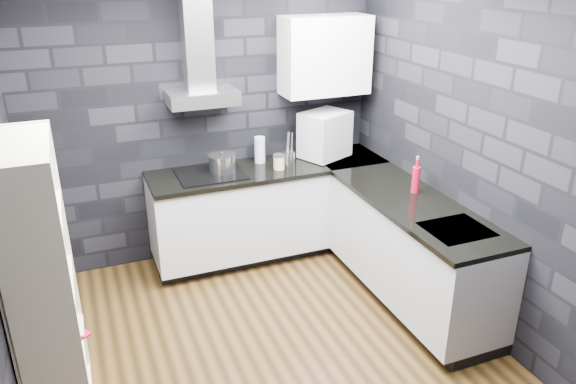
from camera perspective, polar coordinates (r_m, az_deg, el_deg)
ground at (r=4.37m, az=-2.14°, el=-15.03°), size 3.20×3.20×0.00m
wall_back at (r=5.19m, az=-8.51°, el=7.71°), size 3.20×0.05×2.70m
wall_front at (r=2.40m, az=10.93°, el=-11.48°), size 3.20×0.05×2.70m
wall_right at (r=4.47m, az=17.63°, el=4.41°), size 0.05×3.20×2.70m
toekick_back at (r=5.55m, az=-1.98°, el=-5.51°), size 2.18×0.50×0.10m
toekick_right at (r=4.93m, az=12.47°, el=-10.02°), size 0.50×1.78×0.10m
counter_back_cab at (r=5.32m, az=-1.90°, el=-1.62°), size 2.20×0.60×0.76m
counter_right_cab at (r=4.70m, az=12.50°, el=-5.72°), size 0.60×1.80×0.76m
counter_back_top at (r=5.16m, az=-1.92°, el=2.38°), size 2.20×0.62×0.04m
counter_right_top at (r=4.52m, az=12.82°, el=-1.28°), size 0.62×1.80×0.04m
counter_corner_top at (r=5.47m, az=5.95°, el=3.49°), size 0.62×0.62×0.04m
hood_body at (r=4.94m, az=-8.67°, el=9.45°), size 0.60×0.34×0.12m
hood_chimney at (r=4.92m, az=-9.23°, el=15.41°), size 0.24×0.20×0.90m
upper_cabinet at (r=5.26m, az=3.76°, el=13.68°), size 0.80×0.35×0.70m
cooktop at (r=5.01m, az=-7.88°, el=1.86°), size 0.58×0.50×0.01m
sink_rim at (r=4.16m, az=16.77°, el=-3.69°), size 0.44×0.40×0.01m
pot at (r=5.02m, az=-6.70°, el=2.87°), size 0.24×0.24×0.14m
glass_vase at (r=5.23m, az=-2.88°, el=4.30°), size 0.11×0.11×0.24m
storage_jar at (r=5.08m, az=-0.92°, el=3.01°), size 0.11×0.11×0.12m
utensil_crock at (r=5.16m, az=0.12°, el=3.40°), size 0.11×0.11×0.13m
appliance_garage at (r=5.35m, az=3.76°, el=5.85°), size 0.53×0.48×0.43m
red_bottle at (r=4.67m, az=12.85°, el=1.22°), size 0.08×0.08×0.22m
bookshelf at (r=3.58m, az=-23.57°, el=-9.21°), size 0.41×0.83×1.80m
fruit_bowl at (r=3.45m, az=-23.67°, el=-9.73°), size 0.27×0.27×0.06m
book_red at (r=3.84m, az=-22.81°, el=-12.57°), size 0.17×0.12×0.25m
book_second at (r=3.89m, az=-22.77°, el=-11.65°), size 0.17×0.02×0.23m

